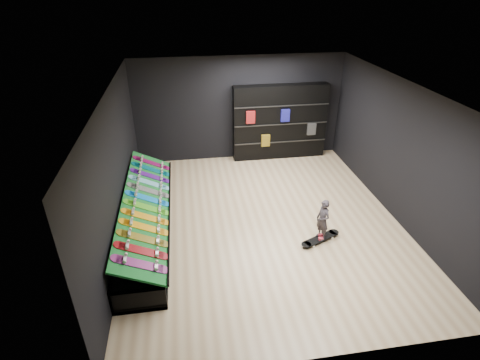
{
  "coord_description": "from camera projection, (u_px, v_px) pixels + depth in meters",
  "views": [
    {
      "loc": [
        -1.6,
        -6.8,
        4.9
      ],
      "look_at": [
        -0.5,
        0.2,
        1.0
      ],
      "focal_mm": 28.0,
      "sensor_mm": 36.0,
      "label": 1
    }
  ],
  "objects": [
    {
      "name": "display_rack",
      "position": [
        147.0,
        222.0,
        7.99
      ],
      "size": [
        0.9,
        4.5,
        0.5
      ],
      "primitive_type": null,
      "color": "black",
      "rests_on": "ground"
    },
    {
      "name": "display_board_11",
      "position": [
        152.0,
        163.0,
        9.41
      ],
      "size": [
        0.93,
        0.22,
        0.5
      ],
      "primitive_type": null,
      "rotation": [
        0.0,
        0.44,
        0.0
      ],
      "color": "#E5198C",
      "rests_on": "turf_ramp"
    },
    {
      "name": "display_board_9",
      "position": [
        150.0,
        176.0,
        8.81
      ],
      "size": [
        0.93,
        0.22,
        0.5
      ],
      "primitive_type": null,
      "rotation": [
        0.0,
        0.44,
        0.0
      ],
      "color": "purple",
      "rests_on": "turf_ramp"
    },
    {
      "name": "wall_right",
      "position": [
        400.0,
        152.0,
        8.14
      ],
      "size": [
        0.02,
        7.0,
        3.0
      ],
      "primitive_type": "cube",
      "color": "black",
      "rests_on": "ground"
    },
    {
      "name": "wall_back",
      "position": [
        239.0,
        109.0,
        10.77
      ],
      "size": [
        6.0,
        0.02,
        3.0
      ],
      "primitive_type": "cube",
      "color": "black",
      "rests_on": "ground"
    },
    {
      "name": "back_shelving",
      "position": [
        280.0,
        122.0,
        10.96
      ],
      "size": [
        2.75,
        0.32,
        2.2
      ],
      "primitive_type": "cube",
      "color": "black",
      "rests_on": "ground"
    },
    {
      "name": "floor",
      "position": [
        263.0,
        221.0,
        8.46
      ],
      "size": [
        6.0,
        7.0,
        0.01
      ],
      "primitive_type": "cube",
      "color": "#D3B88E",
      "rests_on": "ground"
    },
    {
      "name": "display_board_7",
      "position": [
        149.0,
        190.0,
        8.21
      ],
      "size": [
        0.93,
        0.22,
        0.5
      ],
      "primitive_type": null,
      "rotation": [
        0.0,
        0.44,
        0.0
      ],
      "color": "black",
      "rests_on": "turf_ramp"
    },
    {
      "name": "display_board_3",
      "position": [
        144.0,
        227.0,
        7.02
      ],
      "size": [
        0.93,
        0.22,
        0.5
      ],
      "primitive_type": null,
      "rotation": [
        0.0,
        0.44,
        0.0
      ],
      "color": "yellow",
      "rests_on": "turf_ramp"
    },
    {
      "name": "display_board_2",
      "position": [
        143.0,
        238.0,
        6.72
      ],
      "size": [
        0.93,
        0.22,
        0.5
      ],
      "primitive_type": null,
      "rotation": [
        0.0,
        0.44,
        0.0
      ],
      "color": "yellow",
      "rests_on": "turf_ramp"
    },
    {
      "name": "floor_skateboard",
      "position": [
        320.0,
        240.0,
        7.81
      ],
      "size": [
        0.99,
        0.59,
        0.09
      ],
      "primitive_type": null,
      "rotation": [
        0.0,
        0.0,
        0.41
      ],
      "color": "black",
      "rests_on": "ground"
    },
    {
      "name": "display_board_1",
      "position": [
        142.0,
        251.0,
        6.42
      ],
      "size": [
        0.93,
        0.22,
        0.5
      ],
      "primitive_type": null,
      "rotation": [
        0.0,
        0.44,
        0.0
      ],
      "color": "red",
      "rests_on": "turf_ramp"
    },
    {
      "name": "turf_ramp",
      "position": [
        147.0,
        204.0,
        7.78
      ],
      "size": [
        0.92,
        4.5,
        0.46
      ],
      "primitive_type": "cube",
      "rotation": [
        0.0,
        0.44,
        0.0
      ],
      "color": "#0E5C1F",
      "rests_on": "display_rack"
    },
    {
      "name": "display_board_10",
      "position": [
        151.0,
        169.0,
        9.11
      ],
      "size": [
        0.93,
        0.22,
        0.5
      ],
      "primitive_type": null,
      "rotation": [
        0.0,
        0.44,
        0.0
      ],
      "color": "#0C8C99",
      "rests_on": "turf_ramp"
    },
    {
      "name": "child",
      "position": [
        322.0,
        227.0,
        7.66
      ],
      "size": [
        0.2,
        0.24,
        0.54
      ],
      "primitive_type": "imported",
      "rotation": [
        0.0,
        0.0,
        -1.24
      ],
      "color": "black",
      "rests_on": "floor_skateboard"
    },
    {
      "name": "ceiling",
      "position": [
        268.0,
        90.0,
        7.01
      ],
      "size": [
        6.0,
        7.0,
        0.01
      ],
      "primitive_type": "cube",
      "color": "white",
      "rests_on": "ground"
    },
    {
      "name": "wall_front",
      "position": [
        325.0,
        282.0,
        4.71
      ],
      "size": [
        6.0,
        0.02,
        3.0
      ],
      "primitive_type": "cube",
      "color": "black",
      "rests_on": "ground"
    },
    {
      "name": "display_board_6",
      "position": [
        148.0,
        198.0,
        7.92
      ],
      "size": [
        0.93,
        0.22,
        0.5
      ],
      "primitive_type": null,
      "rotation": [
        0.0,
        0.44,
        0.0
      ],
      "color": "blue",
      "rests_on": "turf_ramp"
    },
    {
      "name": "display_board_5",
      "position": [
        147.0,
        207.0,
        7.62
      ],
      "size": [
        0.93,
        0.22,
        0.5
      ],
      "primitive_type": null,
      "rotation": [
        0.0,
        0.44,
        0.0
      ],
      "color": "green",
      "rests_on": "turf_ramp"
    },
    {
      "name": "wall_left",
      "position": [
        116.0,
        172.0,
        7.33
      ],
      "size": [
        0.02,
        7.0,
        3.0
      ],
      "primitive_type": "cube",
      "color": "black",
      "rests_on": "ground"
    },
    {
      "name": "display_board_4",
      "position": [
        146.0,
        217.0,
        7.32
      ],
      "size": [
        0.93,
        0.22,
        0.5
      ],
      "primitive_type": null,
      "rotation": [
        0.0,
        0.44,
        0.0
      ],
      "color": "orange",
      "rests_on": "turf_ramp"
    },
    {
      "name": "display_board_0",
      "position": [
        140.0,
        264.0,
        6.12
      ],
      "size": [
        0.93,
        0.22,
        0.5
      ],
      "primitive_type": null,
      "rotation": [
        0.0,
        0.44,
        0.0
      ],
      "color": "#2626BF",
      "rests_on": "turf_ramp"
    },
    {
      "name": "display_board_8",
      "position": [
        149.0,
        183.0,
        8.51
      ],
      "size": [
        0.93,
        0.22,
        0.5
      ],
      "primitive_type": null,
      "rotation": [
        0.0,
        0.44,
        0.0
      ],
      "color": "#0CB2E5",
      "rests_on": "turf_ramp"
    }
  ]
}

